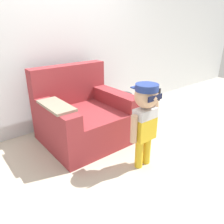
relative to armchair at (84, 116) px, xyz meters
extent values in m
plane|color=#BCB29E|center=(0.04, -0.08, -0.33)|extent=(10.00, 10.00, 0.00)
cube|color=silver|center=(0.04, 0.64, 0.97)|extent=(10.00, 0.05, 2.60)
cube|color=maroon|center=(0.00, -0.06, -0.11)|extent=(1.10, 1.01, 0.43)
cube|color=maroon|center=(0.00, 0.35, 0.37)|extent=(1.10, 0.19, 0.54)
cube|color=maroon|center=(-0.45, -0.15, 0.20)|extent=(0.20, 0.83, 0.19)
cube|color=maroon|center=(0.45, -0.15, 0.20)|extent=(0.20, 0.83, 0.19)
cube|color=gray|center=(-0.45, -0.15, 0.31)|extent=(0.24, 0.56, 0.03)
cylinder|color=gold|center=(0.11, -0.95, -0.16)|extent=(0.09, 0.09, 0.34)
cylinder|color=gold|center=(0.24, -0.95, -0.16)|extent=(0.09, 0.09, 0.34)
cube|color=gold|center=(0.17, -0.95, 0.13)|extent=(0.25, 0.14, 0.25)
cube|color=silver|center=(0.17, -0.95, 0.31)|extent=(0.25, 0.14, 0.11)
sphere|color=tan|center=(0.17, -0.95, 0.49)|extent=(0.25, 0.25, 0.25)
cylinder|color=navy|center=(0.17, -0.95, 0.58)|extent=(0.23, 0.23, 0.07)
cube|color=navy|center=(0.17, -0.84, 0.56)|extent=(0.14, 0.11, 0.01)
cube|color=#0F1433|center=(0.17, -1.06, 0.50)|extent=(0.20, 0.01, 0.05)
cylinder|color=tan|center=(0.01, -0.95, 0.17)|extent=(0.07, 0.07, 0.30)
cylinder|color=tan|center=(0.32, -0.95, 0.41)|extent=(0.10, 0.07, 0.18)
cube|color=black|center=(0.32, -0.97, 0.49)|extent=(0.02, 0.07, 0.13)
cylinder|color=#333333|center=(0.83, 0.13, -0.32)|extent=(0.19, 0.19, 0.02)
cylinder|color=#333333|center=(0.83, 0.13, -0.11)|extent=(0.05, 0.05, 0.43)
cylinder|color=#333333|center=(0.83, 0.13, 0.11)|extent=(0.29, 0.29, 0.02)
camera|label=1|loc=(-1.41, -2.35, 1.18)|focal=35.00mm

